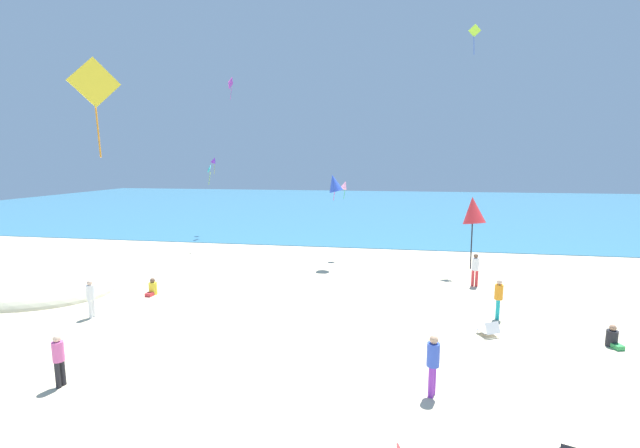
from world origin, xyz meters
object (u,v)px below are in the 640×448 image
at_px(person_4, 91,296).
at_px(kite_yellow, 94,85).
at_px(beach_chair_far_left, 489,329).
at_px(kite_teal, 209,170).
at_px(kite_magenta, 231,84).
at_px(kite_lime, 475,32).
at_px(person_0, 499,296).
at_px(person_1, 152,289).
at_px(kite_red, 473,210).
at_px(person_3, 613,338).
at_px(person_2, 475,268).
at_px(kite_pink, 344,185).
at_px(person_5, 433,361).
at_px(kite_purple, 214,160).
at_px(person_6, 59,357).
at_px(kite_blue, 334,183).

bearing_deg(person_4, kite_yellow, 129.55).
distance_m(beach_chair_far_left, kite_teal, 21.91).
bearing_deg(kite_magenta, kite_lime, -23.36).
distance_m(person_0, person_1, 15.62).
bearing_deg(kite_teal, kite_red, -51.03).
bearing_deg(kite_red, person_3, 40.65).
bearing_deg(beach_chair_far_left, person_2, -33.33).
height_order(kite_pink, kite_yellow, kite_yellow).
distance_m(person_0, person_5, 6.99).
xyz_separation_m(person_5, kite_red, (0.67, -0.81, 4.22)).
relative_size(person_2, kite_purple, 1.09).
bearing_deg(beach_chair_far_left, person_4, 65.64).
bearing_deg(kite_pink, kite_magenta, 142.22).
bearing_deg(person_1, person_4, -10.03).
height_order(person_6, kite_red, kite_red).
xyz_separation_m(kite_magenta, kite_blue, (10.56, -10.86, -7.97)).
bearing_deg(person_0, kite_purple, 148.15).
relative_size(person_1, person_6, 0.52).
distance_m(person_5, kite_lime, 21.45).
distance_m(kite_pink, kite_teal, 10.10).
xyz_separation_m(kite_yellow, kite_purple, (-9.70, 27.31, -1.29)).
xyz_separation_m(person_4, kite_lime, (16.75, 13.03, 13.15)).
xyz_separation_m(person_3, kite_yellow, (-13.23, -7.87, 7.47)).
relative_size(person_6, kite_teal, 1.11).
xyz_separation_m(person_0, kite_lime, (0.36, 10.42, 13.11)).
relative_size(person_4, person_5, 0.91).
bearing_deg(person_3, beach_chair_far_left, -110.01).
bearing_deg(kite_teal, kite_purple, 110.50).
bearing_deg(kite_pink, kite_lime, 3.00).
bearing_deg(person_0, person_2, 100.19).
bearing_deg(person_4, kite_magenta, -86.75).
height_order(kite_yellow, kite_magenta, kite_magenta).
bearing_deg(person_2, kite_magenta, 56.92).
distance_m(person_4, kite_yellow, 11.91).
height_order(person_2, person_6, person_2).
bearing_deg(person_6, person_3, 23.14).
distance_m(person_5, kite_purple, 29.30).
height_order(person_4, kite_pink, kite_pink).
xyz_separation_m(person_5, kite_yellow, (-6.74, -3.69, 6.76)).
bearing_deg(beach_chair_far_left, person_5, 123.47).
height_order(kite_teal, kite_blue, kite_teal).
bearing_deg(person_0, person_1, -172.19).
bearing_deg(person_2, kite_lime, 0.48).
bearing_deg(person_3, kite_yellow, -76.41).
distance_m(kite_pink, kite_lime, 12.06).
height_order(person_1, person_4, person_4).
height_order(beach_chair_far_left, person_2, person_2).
relative_size(beach_chair_far_left, person_1, 1.05).
distance_m(beach_chair_far_left, kite_red, 7.40).
bearing_deg(kite_magenta, kite_pink, -37.78).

